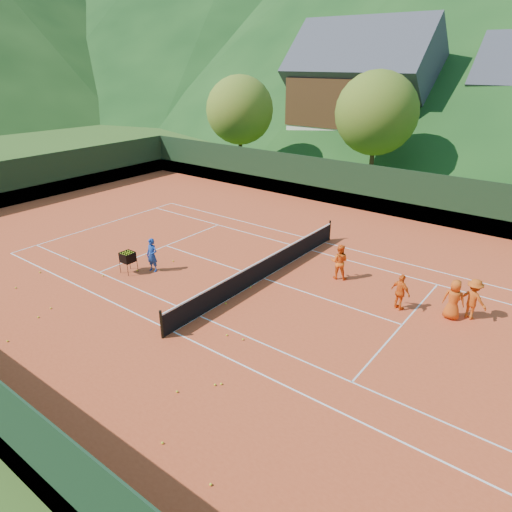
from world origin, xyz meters
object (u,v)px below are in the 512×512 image
Objects in this scene: student_a at (339,262)px; student_b at (401,292)px; tennis_net at (264,268)px; chalet_left at (362,96)px; coach at (152,255)px; student_d at (473,299)px; student_c at (454,300)px; ball_hopper at (128,258)px.

student_a is 3.36m from student_b.
chalet_left reaches higher than tennis_net.
chalet_left is (-5.47, 32.47, 4.83)m from coach.
student_d is at bearing -137.60° from student_b.
chalet_left is (-12.64, 27.94, 4.82)m from student_a.
student_b is at bearing -61.33° from chalet_left.
chalet_left is (-10.00, 30.00, 5.13)m from tennis_net.
student_c is 7.83m from tennis_net.
coach is 1.00× the size of student_c.
student_d reaches higher than student_c.
chalet_left is (-17.66, 28.42, 4.83)m from student_c.
student_b is at bearing 10.06° from tennis_net.
student_b is 1.91m from student_c.
student_d reaches higher than ball_hopper.
coach is at bearing 38.47° from student_b.
student_d reaches higher than student_b.
student_b is 33.37m from chalet_left.
student_a reaches higher than coach.
student_c reaches higher than tennis_net.
ball_hopper is 33.94m from chalet_left.
student_c is (5.02, -0.48, -0.01)m from student_a.
student_a reaches higher than student_d.
student_a reaches higher than student_c.
coach is at bearing 9.98° from student_c.
tennis_net is at bearing 21.12° from coach.
student_b is (3.20, -1.02, -0.06)m from student_a.
chalet_left reaches higher than coach.
student_a is 1.02× the size of student_c.
coach is 1.10m from ball_hopper.
tennis_net is at bearing 31.62° from ball_hopper.
student_a is at bearing -65.66° from chalet_left.
tennis_net is at bearing 19.66° from student_a.
ball_hopper is (-0.76, -0.78, -0.05)m from coach.
tennis_net is (-7.66, -1.58, -0.29)m from student_c.
coach is at bearing -80.43° from chalet_left.
coach is 1.07× the size of student_b.
coach is 33.28m from chalet_left.
student_a is 5.59m from student_d.
ball_hopper is at bearing 12.06° from student_c.
coach is 13.53m from student_d.
coach is 8.48m from student_a.
coach reaches higher than student_c.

